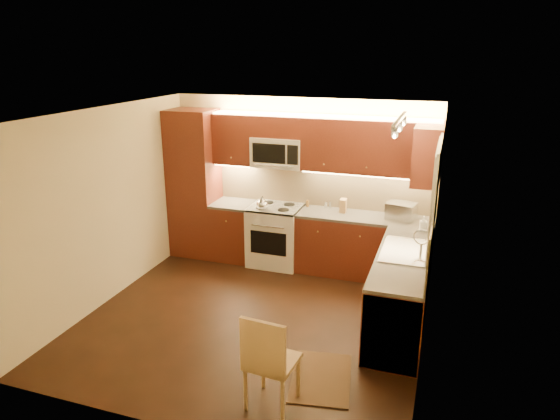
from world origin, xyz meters
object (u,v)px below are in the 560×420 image
(stove, at_px, (276,235))
(kettle, at_px, (262,203))
(knife_block, at_px, (343,206))
(sink, at_px, (405,245))
(soap_bottle, at_px, (424,224))
(dining_chair, at_px, (272,359))
(microwave, at_px, (278,152))
(toaster_oven, at_px, (401,211))

(stove, height_order, kettle, kettle)
(stove, xyz_separation_m, knife_block, (1.00, 0.11, 0.54))
(sink, distance_m, knife_block, 1.59)
(sink, xyz_separation_m, knife_block, (-1.00, 1.23, 0.02))
(soap_bottle, relative_size, dining_chair, 0.21)
(microwave, xyz_separation_m, soap_bottle, (2.16, -0.47, -0.72))
(toaster_oven, bearing_deg, sink, -68.96)
(microwave, distance_m, toaster_oven, 1.96)
(stove, distance_m, kettle, 0.61)
(sink, xyz_separation_m, toaster_oven, (-0.17, 1.19, 0.04))
(stove, height_order, toaster_oven, toaster_oven)
(stove, bearing_deg, toaster_oven, 2.12)
(sink, height_order, soap_bottle, soap_bottle)
(stove, relative_size, toaster_oven, 2.38)
(kettle, distance_m, dining_chair, 3.16)
(microwave, bearing_deg, sink, -32.21)
(knife_block, xyz_separation_m, soap_bottle, (1.16, -0.44, 0.00))
(sink, relative_size, soap_bottle, 4.32)
(toaster_oven, bearing_deg, kettle, -159.14)
(knife_block, bearing_deg, kettle, -167.52)
(dining_chair, bearing_deg, knife_block, 96.12)
(knife_block, distance_m, dining_chair, 3.24)
(microwave, xyz_separation_m, toaster_oven, (1.83, -0.07, -0.70))
(stove, relative_size, microwave, 1.21)
(stove, relative_size, knife_block, 4.67)
(toaster_oven, distance_m, dining_chair, 3.30)
(stove, xyz_separation_m, soap_bottle, (2.16, -0.34, 0.54))
(toaster_oven, bearing_deg, stove, -164.88)
(kettle, xyz_separation_m, toaster_oven, (1.97, 0.27, -0.00))
(sink, relative_size, kettle, 4.30)
(microwave, bearing_deg, knife_block, -1.44)
(stove, height_order, knife_block, knife_block)
(microwave, height_order, sink, microwave)
(stove, xyz_separation_m, kettle, (-0.14, -0.20, 0.56))
(kettle, distance_m, soap_bottle, 2.30)
(knife_block, bearing_deg, dining_chair, -92.26)
(soap_bottle, bearing_deg, stove, 158.67)
(knife_block, xyz_separation_m, dining_chair, (0.04, -3.20, -0.51))
(kettle, distance_m, knife_block, 1.18)
(stove, xyz_separation_m, microwave, (0.00, 0.14, 1.26))
(sink, xyz_separation_m, soap_bottle, (0.16, 0.79, 0.02))
(kettle, bearing_deg, sink, -27.87)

